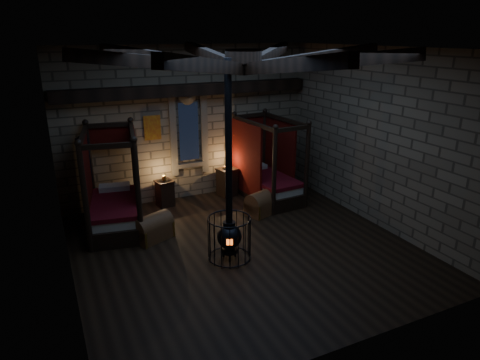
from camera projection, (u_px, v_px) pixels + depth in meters
name	position (u px, v px, depth m)	size (l,w,h in m)	color
room	(241.00, 73.00, 8.26)	(7.02, 7.02, 4.29)	black
bed_left	(115.00, 204.00, 10.24)	(1.56, 2.43, 2.36)	black
bed_right	(267.00, 179.00, 12.07)	(1.31, 2.25, 2.27)	black
trunk_left	(153.00, 228.00, 9.70)	(0.98, 0.83, 0.62)	brown
trunk_right	(262.00, 203.00, 11.09)	(0.98, 0.80, 0.62)	brown
nightstand_left	(165.00, 193.00, 11.57)	(0.51, 0.50, 0.87)	black
nightstand_right	(227.00, 182.00, 12.28)	(0.61, 0.59, 0.89)	black
stove	(229.00, 233.00, 8.77)	(0.90, 0.90, 4.05)	black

